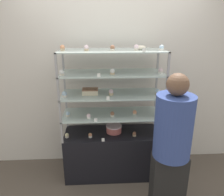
{
  "coord_description": "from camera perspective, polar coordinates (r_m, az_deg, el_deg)",
  "views": [
    {
      "loc": [
        -0.14,
        -2.61,
        2.02
      ],
      "look_at": [
        0.0,
        0.0,
        1.12
      ],
      "focal_mm": 35.0,
      "sensor_mm": 36.0,
      "label": 1
    }
  ],
  "objects": [
    {
      "name": "ground_plane",
      "position": [
        3.31,
        0.0,
        -18.72
      ],
      "size": [
        20.0,
        20.0,
        0.0
      ],
      "primitive_type": "plane",
      "color": "brown"
    },
    {
      "name": "back_wall",
      "position": [
        3.09,
        -0.4,
        5.47
      ],
      "size": [
        8.0,
        0.05,
        2.6
      ],
      "color": "silver",
      "rests_on": "ground_plane"
    },
    {
      "name": "display_base",
      "position": [
        3.12,
        0.0,
        -14.14
      ],
      "size": [
        1.26,
        0.49,
        0.63
      ],
      "color": "black",
      "rests_on": "ground_plane"
    },
    {
      "name": "display_riser_lower",
      "position": [
        2.85,
        0.0,
        -4.46
      ],
      "size": [
        1.26,
        0.49,
        0.27
      ],
      "color": "#99999E",
      "rests_on": "display_base"
    },
    {
      "name": "display_riser_middle",
      "position": [
        2.75,
        0.0,
        0.76
      ],
      "size": [
        1.26,
        0.49,
        0.27
      ],
      "color": "#99999E",
      "rests_on": "display_riser_lower"
    },
    {
      "name": "display_riser_upper",
      "position": [
        2.68,
        0.0,
        6.3
      ],
      "size": [
        1.26,
        0.49,
        0.27
      ],
      "color": "#99999E",
      "rests_on": "display_riser_middle"
    },
    {
      "name": "display_riser_top",
      "position": [
        2.63,
        0.0,
        12.1
      ],
      "size": [
        1.26,
        0.49,
        0.27
      ],
      "color": "#99999E",
      "rests_on": "display_riser_upper"
    },
    {
      "name": "layer_cake_centerpiece",
      "position": [
        2.95,
        0.5,
        -8.02
      ],
      "size": [
        0.21,
        0.21,
        0.1
      ],
      "color": "#C66660",
      "rests_on": "display_base"
    },
    {
      "name": "sheet_cake_frosted",
      "position": [
        2.75,
        -5.72,
        1.73
      ],
      "size": [
        0.2,
        0.15,
        0.07
      ],
      "color": "beige",
      "rests_on": "display_riser_middle"
    },
    {
      "name": "cupcake_0",
      "position": [
        2.89,
        -11.69,
        -9.55
      ],
      "size": [
        0.05,
        0.05,
        0.06
      ],
      "color": "beige",
      "rests_on": "display_base"
    },
    {
      "name": "cupcake_1",
      "position": [
        2.85,
        -5.7,
        -9.67
      ],
      "size": [
        0.05,
        0.05,
        0.06
      ],
      "color": "white",
      "rests_on": "display_base"
    },
    {
      "name": "cupcake_2",
      "position": [
        2.88,
        5.88,
        -9.33
      ],
      "size": [
        0.05,
        0.05,
        0.06
      ],
      "color": "#CCB28C",
      "rests_on": "display_base"
    },
    {
      "name": "cupcake_3",
      "position": [
        2.94,
        11.48,
        -9.08
      ],
      "size": [
        0.05,
        0.05,
        0.06
      ],
      "color": "#CCB28C",
      "rests_on": "display_base"
    },
    {
      "name": "price_tag_0",
      "position": [
        2.75,
        -2.34,
        -10.87
      ],
      "size": [
        0.04,
        0.0,
        0.04
      ],
      "color": "white",
      "rests_on": "display_base"
    },
    {
      "name": "cupcake_4",
      "position": [
        2.82,
        -11.46,
        -4.11
      ],
      "size": [
        0.05,
        0.05,
        0.06
      ],
      "color": "beige",
      "rests_on": "display_riser_lower"
    },
    {
      "name": "cupcake_5",
      "position": [
        2.72,
        -6.12,
        -4.73
      ],
      "size": [
        0.05,
        0.05,
        0.06
      ],
      "color": "white",
      "rests_on": "display_riser_lower"
    },
    {
      "name": "cupcake_6",
      "position": [
        2.76,
        0.09,
        -4.21
      ],
      "size": [
        0.05,
        0.05,
        0.06
      ],
      "color": "beige",
      "rests_on": "display_riser_lower"
    },
    {
      "name": "cupcake_7",
      "position": [
        2.82,
        5.95,
        -3.82
      ],
      "size": [
        0.05,
        0.05,
        0.06
      ],
      "color": "beige",
      "rests_on": "display_riser_lower"
    },
    {
      "name": "cupcake_8",
      "position": [
        2.8,
        12.3,
        -4.33
      ],
      "size": [
        0.05,
        0.05,
        0.06
      ],
      "color": "beige",
      "rests_on": "display_riser_lower"
    },
    {
      "name": "price_tag_1",
      "position": [
        2.63,
        -4.27,
        -5.74
      ],
      "size": [
        0.04,
        0.0,
        0.04
      ],
      "color": "white",
      "rests_on": "display_riser_lower"
    },
    {
      "name": "cupcake_9",
      "position": [
        2.68,
        -12.32,
        0.93
      ],
      "size": [
        0.06,
        0.06,
        0.07
      ],
      "color": "white",
      "rests_on": "display_riser_middle"
    },
    {
      "name": "cupcake_10",
      "position": [
        2.7,
        -0.23,
        1.5
      ],
      "size": [
        0.06,
        0.06,
        0.07
      ],
      "color": "#CCB28C",
      "rests_on": "display_riser_middle"
    },
    {
      "name": "cupcake_11",
      "position": [
        2.78,
        11.83,
        1.59
      ],
      "size": [
        0.06,
        0.06,
        0.07
      ],
      "color": "#CCB28C",
      "rests_on": "display_riser_middle"
    },
    {
      "name": "price_tag_2",
      "position": [
        2.53,
        -1.05,
        -0.05
      ],
      "size": [
        0.04,
        0.0,
        0.04
      ],
      "color": "white",
      "rests_on": "display_riser_middle"
    },
    {
      "name": "cupcake_12",
      "position": [
        2.59,
        -12.98,
        6.44
      ],
      "size": [
        0.06,
        0.06,
        0.07
      ],
      "color": "beige",
      "rests_on": "display_riser_upper"
    },
    {
      "name": "cupcake_13",
      "position": [
        2.58,
        0.23,
        6.87
      ],
      "size": [
        0.06,
        0.06,
        0.07
      ],
      "color": "#CCB28C",
      "rests_on": "display_riser_upper"
    },
    {
      "name": "cupcake_14",
      "position": [
        2.71,
        12.55,
        7.02
      ],
      "size": [
        0.06,
        0.06,
        0.07
      ],
      "color": "white",
      "rests_on": "display_riser_upper"
    },
    {
      "name": "price_tag_3",
      "position": [
        2.45,
        -3.46,
        5.96
      ],
      "size": [
        0.04,
        0.0,
        0.04
      ],
      "color": "white",
      "rests_on": "display_riser_upper"
    },
    {
      "name": "cupcake_15",
      "position": [
        2.62,
        -12.81,
        12.65
      ],
      "size": [
        0.05,
        0.05,
        0.07
      ],
      "color": "#CCB28C",
      "rests_on": "display_riser_top"
    },
    {
      "name": "cupcake_16",
      "position": [
        2.56,
        -6.7,
        12.85
      ],
      "size": [
        0.05,
        0.05,
        0.07
      ],
      "color": "#CCB28C",
      "rests_on": "display_riser_top"
    },
    {
      "name": "cupcake_17",
      "position": [
        2.54,
        0.07,
        12.91
      ],
      "size": [
        0.05,
        0.05,
        0.07
      ],
      "color": "beige",
      "rests_on": "display_riser_top"
    },
    {
      "name": "cupcake_18",
      "position": [
        2.6,
        6.37,
        12.96
      ],
      "size": [
        0.05,
        0.05,
        0.07
      ],
      "color": "beige",
      "rests_on": "display_riser_top"
    },
    {
      "name": "cupcake_19",
      "position": [
        2.63,
        12.83,
        12.67
      ],
      "size": [
        0.05,
        0.05,
        0.07
      ],
      "color": "white",
      "rests_on": "display_riser_top"
    },
    {
      "name": "price_tag_4",
      "position": [
        2.45,
        8.36,
        12.28
      ],
      "size": [
        0.04,
        0.0,
        0.04
      ],
      "color": "white",
      "rests_on": "display_riser_top"
    },
    {
      "name": "donut_glazed",
      "position": [
        2.72,
        7.42,
        12.95
      ],
      "size": [
        0.13,
        0.13,
        0.04
      ],
      "color": "#EFE5CC",
      "rests_on": "display_riser_top"
    },
    {
      "name": "customer_figure",
      "position": [
        2.33,
        15.28,
        -11.93
      ],
      "size": [
        0.37,
        0.37,
        1.6
      ],
      "color": "black",
      "rests_on": "ground_plane"
    }
  ]
}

